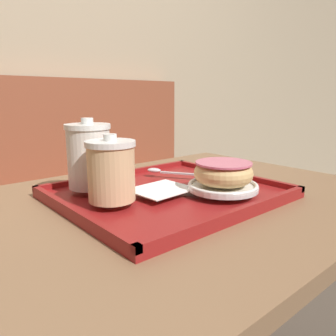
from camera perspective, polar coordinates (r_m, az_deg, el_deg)
wall_behind at (r=1.68m, az=-27.13°, el=20.83°), size 8.00×0.05×2.40m
booth_bench at (r=1.57m, az=-19.69°, el=-10.81°), size 1.66×0.44×1.00m
cafe_table at (r=0.75m, az=0.00°, el=-16.51°), size 0.98×0.69×0.70m
serving_tray at (r=0.71m, az=0.00°, el=-4.51°), size 0.44×0.38×0.02m
napkin_paper at (r=0.68m, az=-1.32°, el=-3.65°), size 0.13×0.11×0.00m
coffee_cup_front at (r=0.60m, az=-9.86°, el=-0.40°), size 0.09×0.09×0.12m
coffee_cup_rear at (r=0.70m, az=-13.61°, el=2.12°), size 0.09×0.09×0.15m
plate_with_chocolate_donut at (r=0.68m, az=9.52°, el=-3.15°), size 0.14×0.14×0.01m
donut_chocolate_glazed at (r=0.68m, az=9.61°, el=-0.76°), size 0.12×0.12×0.04m
spoon at (r=0.82m, az=-0.90°, el=-0.57°), size 0.09×0.14×0.01m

